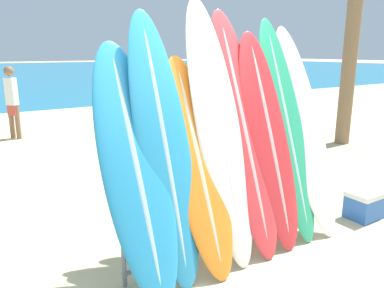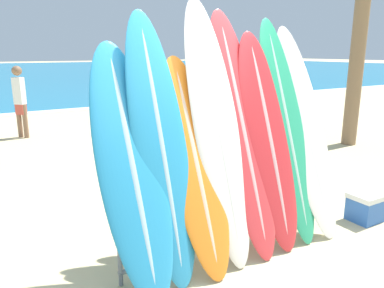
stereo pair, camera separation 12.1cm
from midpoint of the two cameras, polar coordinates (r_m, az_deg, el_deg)
ground_plane at (r=3.76m, az=3.03°, el=-18.46°), size 160.00×160.00×0.00m
surfboard_rack at (r=3.88m, az=5.53°, el=-9.02°), size 2.46×0.04×0.94m
surfboard_slot_0 at (r=3.19m, az=-9.73°, el=-3.62°), size 0.60×1.03×2.13m
surfboard_slot_1 at (r=3.31m, az=-5.35°, el=-0.41°), size 0.52×0.89×2.40m
surfboard_slot_2 at (r=3.47m, az=-0.02°, el=-3.16°), size 0.53×0.91×1.99m
surfboard_slot_3 at (r=3.63m, az=3.21°, el=2.18°), size 0.52×0.98×2.56m
surfboard_slot_4 at (r=3.82m, az=6.96°, el=1.96°), size 0.54×1.01×2.46m
surfboard_slot_5 at (r=4.00m, az=10.77°, el=0.77°), size 0.57×0.88×2.24m
surfboard_slot_6 at (r=4.22m, az=13.46°, el=2.33°), size 0.49×0.92×2.39m
surfboard_slot_7 at (r=4.44m, az=16.12°, el=2.25°), size 0.56×0.99×2.31m
person_mid_beach at (r=9.70m, az=-26.06°, el=6.08°), size 0.28×0.29×1.69m
cooler_box at (r=5.14m, az=24.33°, el=-8.33°), size 0.48×0.33×0.35m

